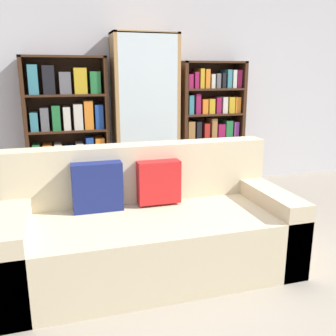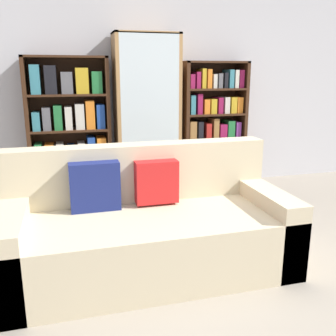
{
  "view_description": "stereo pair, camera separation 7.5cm",
  "coord_description": "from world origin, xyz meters",
  "px_view_note": "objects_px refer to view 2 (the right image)",
  "views": [
    {
      "loc": [
        -1.08,
        -1.83,
        1.43
      ],
      "look_at": [
        -0.08,
        1.54,
        0.53
      ],
      "focal_mm": 40.0,
      "sensor_mm": 36.0,
      "label": 1
    },
    {
      "loc": [
        -1.01,
        -1.85,
        1.43
      ],
      "look_at": [
        -0.08,
        1.54,
        0.53
      ],
      "focal_mm": 40.0,
      "sensor_mm": 36.0,
      "label": 2
    }
  ],
  "objects_px": {
    "couch": "(147,229)",
    "bookshelf_right": "(213,128)",
    "wine_bottle": "(210,190)",
    "display_cabinet": "(147,117)",
    "bookshelf_left": "(70,132)"
  },
  "relations": [
    {
      "from": "bookshelf_left",
      "to": "display_cabinet",
      "type": "xyz_separation_m",
      "value": [
        0.89,
        -0.02,
        0.15
      ]
    },
    {
      "from": "bookshelf_left",
      "to": "bookshelf_right",
      "type": "height_order",
      "value": "bookshelf_left"
    },
    {
      "from": "bookshelf_right",
      "to": "wine_bottle",
      "type": "distance_m",
      "value": 0.9
    },
    {
      "from": "bookshelf_right",
      "to": "display_cabinet",
      "type": "bearing_deg",
      "value": -178.91
    },
    {
      "from": "couch",
      "to": "wine_bottle",
      "type": "height_order",
      "value": "couch"
    },
    {
      "from": "couch",
      "to": "bookshelf_right",
      "type": "xyz_separation_m",
      "value": [
        1.24,
        1.82,
        0.45
      ]
    },
    {
      "from": "couch",
      "to": "bookshelf_right",
      "type": "relative_size",
      "value": 1.31
    },
    {
      "from": "display_cabinet",
      "to": "bookshelf_right",
      "type": "relative_size",
      "value": 1.19
    },
    {
      "from": "display_cabinet",
      "to": "wine_bottle",
      "type": "xyz_separation_m",
      "value": [
        0.59,
        -0.59,
        -0.78
      ]
    },
    {
      "from": "wine_bottle",
      "to": "display_cabinet",
      "type": "bearing_deg",
      "value": 135.16
    },
    {
      "from": "wine_bottle",
      "to": "bookshelf_right",
      "type": "bearing_deg",
      "value": 67.58
    },
    {
      "from": "display_cabinet",
      "to": "bookshelf_right",
      "type": "bearing_deg",
      "value": 1.09
    },
    {
      "from": "wine_bottle",
      "to": "couch",
      "type": "bearing_deg",
      "value": -129.0
    },
    {
      "from": "bookshelf_left",
      "to": "display_cabinet",
      "type": "bearing_deg",
      "value": -1.03
    },
    {
      "from": "couch",
      "to": "bookshelf_left",
      "type": "xyz_separation_m",
      "value": [
        -0.49,
        1.82,
        0.47
      ]
    }
  ]
}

